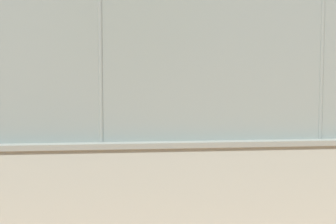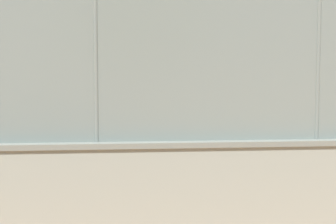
# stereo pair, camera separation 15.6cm
# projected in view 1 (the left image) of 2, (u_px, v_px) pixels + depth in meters

# --- Properties ---
(ground_plane) EXTENTS (260.00, 260.00, 0.00)m
(ground_plane) POSITION_uv_depth(u_px,v_px,m) (197.00, 137.00, 16.99)
(ground_plane) COLOR #B27247
(perimeter_wall) EXTENTS (33.51, 1.76, 1.28)m
(perimeter_wall) POSITION_uv_depth(u_px,v_px,m) (319.00, 180.00, 6.74)
(perimeter_wall) COLOR gray
(perimeter_wall) RESTS_ON ground_plane
(fence_panel_on_wall) EXTENTS (32.89, 1.37, 2.18)m
(fence_panel_on_wall) POSITION_uv_depth(u_px,v_px,m) (321.00, 67.00, 6.62)
(fence_panel_on_wall) COLOR slate
(fence_panel_on_wall) RESTS_ON perimeter_wall
(player_foreground_swinging) EXTENTS (0.94, 0.96, 1.67)m
(player_foreground_swinging) POSITION_uv_depth(u_px,v_px,m) (80.00, 126.00, 11.48)
(player_foreground_swinging) COLOR #591919
(player_foreground_swinging) RESTS_ON ground_plane
(player_at_service_line) EXTENTS (0.70, 1.03, 1.63)m
(player_at_service_line) POSITION_uv_depth(u_px,v_px,m) (240.00, 110.00, 18.03)
(player_at_service_line) COLOR #B2B2B2
(player_at_service_line) RESTS_ON ground_plane
(player_near_wall_returning) EXTENTS (1.20, 0.76, 1.72)m
(player_near_wall_returning) POSITION_uv_depth(u_px,v_px,m) (52.00, 111.00, 16.53)
(player_near_wall_returning) COLOR #591919
(player_near_wall_returning) RESTS_ON ground_plane
(sports_ball) EXTENTS (0.21, 0.21, 0.21)m
(sports_ball) POSITION_uv_depth(u_px,v_px,m) (85.00, 132.00, 9.18)
(sports_ball) COLOR yellow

